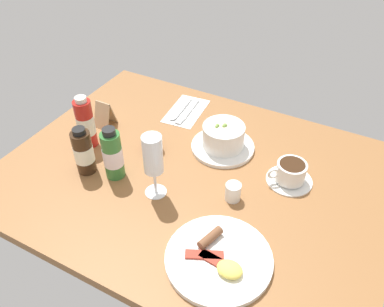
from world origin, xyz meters
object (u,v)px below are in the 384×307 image
Objects in this scene: cutlery_setting at (185,111)px; creamer_jug at (233,192)px; coffee_cup at (290,173)px; sauce_bottle_brown at (84,152)px; wine_glass at (153,157)px; menu_card at (104,114)px; porridge_bowl at (223,138)px; jam_jar at (152,143)px; sauce_bottle_red at (86,123)px; sauce_bottle_green at (113,155)px; breakfast_plate at (219,259)px.

cutlery_setting is 44.36cm from creamer_jug.
sauce_bottle_brown reaches higher than coffee_cup.
menu_card is (32.00, -19.30, -8.39)cm from wine_glass.
coffee_cup is at bearing 168.59° from porridge_bowl.
creamer_jug is 23.59cm from wine_glass.
jam_jar is at bearing 8.48° from coffee_cup.
porridge_bowl is 24.04cm from cutlery_setting.
sauce_bottle_red is (49.89, -0.52, 5.46)cm from creamer_jug.
cutlery_setting is at bearing -120.86° from sauce_bottle_red.
sauce_bottle_red is 1.05× the size of sauce_bottle_green.
creamer_jug reaches higher than jam_jar.
sauce_bottle_green is (33.90, 7.24, 4.93)cm from creamer_jug.
porridge_bowl is 3.49× the size of creamer_jug.
wine_glass is at bearing 177.72° from sauce_bottle_green.
sauce_bottle_green reaches higher than sauce_bottle_brown.
sauce_bottle_green is at bearing 133.74° from menu_card.
wine_glass is 1.28× the size of sauce_bottle_brown.
coffee_cup reaches higher than creamer_jug.
jam_jar is at bearing -159.72° from sauce_bottle_red.
sauce_bottle_red reaches higher than jam_jar.
sauce_bottle_red reaches higher than cutlery_setting.
wine_glass is 38.30cm from menu_card.
porridge_bowl is 21.84cm from creamer_jug.
porridge_bowl is 23.44cm from coffee_cup.
jam_jar is at bearing -13.88° from creamer_jug.
sauce_bottle_red is at bearing -20.41° from breakfast_plate.
creamer_jug reaches higher than cutlery_setting.
sauce_bottle_brown is (11.79, 17.12, 4.51)cm from jam_jar.
porridge_bowl is 40.94cm from menu_card.
wine_glass reaches higher than porridge_bowl.
sauce_bottle_red reaches higher than creamer_jug.
coffee_cup is at bearing -155.02° from sauce_bottle_green.
breakfast_plate is (-39.04, 12.72, -6.69)cm from sauce_bottle_green.
wine_glass reaches higher than sauce_bottle_green.
creamer_jug is 0.22× the size of breakfast_plate.
jam_jar is at bearing -124.55° from sauce_bottle_brown.
porridge_bowl is at bearing -131.02° from sauce_bottle_green.
cutlery_setting is at bearing -136.00° from menu_card.
wine_glass reaches higher than sauce_bottle_brown.
sauce_bottle_brown is at bearing 126.22° from sauce_bottle_red.
cutlery_setting is 23.44cm from jam_jar.
sauce_bottle_red is (19.15, 7.08, 5.67)cm from jam_jar.
sauce_bottle_green reaches higher than jam_jar.
wine_glass reaches higher than creamer_jug.
jam_jar is (19.25, 10.92, -1.66)cm from porridge_bowl.
coffee_cup is 62.99cm from sauce_bottle_red.
porridge_bowl is 0.99× the size of cutlery_setting.
porridge_bowl is 28.94cm from wine_glass.
creamer_jug is 0.29× the size of wine_glass.
cutlery_setting is 2.25× the size of menu_card.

